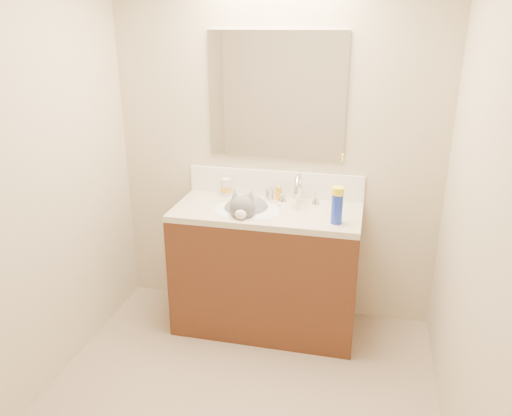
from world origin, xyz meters
The scene contains 16 objects.
room_shell centered at (0.00, 0.00, 1.49)m, with size 2.24×2.54×2.52m.
vanity_cabinet centered at (0.00, 0.97, 0.41)m, with size 1.20×0.55×0.82m, color #472313.
counter_slab centered at (0.00, 0.97, 0.84)m, with size 1.20×0.55×0.04m, color #C2B599.
basin centered at (-0.12, 0.94, 0.79)m, with size 0.45×0.36×0.14m, color white.
faucet centered at (0.18, 1.11, 0.95)m, with size 0.28×0.20×0.21m.
cat centered at (-0.13, 0.95, 0.84)m, with size 0.37×0.44×0.33m.
backsplash centered at (0.00, 1.24, 0.95)m, with size 1.20×0.02×0.18m, color white.
mirror centered at (0.00, 1.24, 1.54)m, with size 0.90×0.02×0.80m, color white.
pill_bottle centered at (-0.33, 1.17, 0.92)m, with size 0.07×0.07×0.12m, color silver.
pill_label centered at (-0.33, 1.17, 0.91)m, with size 0.07×0.07×0.04m, color orange.
silver_jar centered at (-0.02, 1.17, 0.89)m, with size 0.06×0.06×0.06m, color #B7B7BC.
amber_bottle centered at (0.04, 1.16, 0.91)m, with size 0.04×0.04×0.09m, color orange.
toothbrush centered at (0.07, 1.03, 0.86)m, with size 0.01×0.13×0.01m, color silver.
toothbrush_head centered at (0.07, 1.03, 0.87)m, with size 0.02×0.03×0.02m, color #6298D0.
spray_can centered at (0.45, 0.83, 0.95)m, with size 0.07×0.07×0.18m, color #1B33BD.
spray_cap centered at (0.45, 0.83, 1.06)m, with size 0.07×0.07×0.04m, color yellow.
Camera 1 is at (0.61, -1.95, 1.98)m, focal length 35.00 mm.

